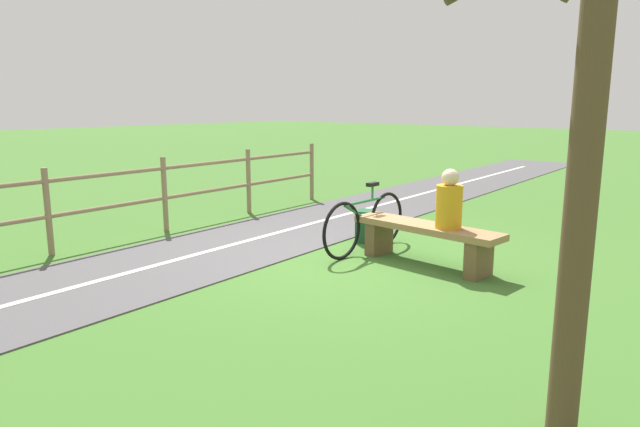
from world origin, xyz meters
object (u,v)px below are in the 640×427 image
(bench, at_px, (426,236))
(bicycle, at_px, (365,223))
(tree_far_right, at_px, (584,147))
(backpack, at_px, (365,226))
(person_seated, at_px, (449,203))

(bench, height_order, bicycle, bicycle)
(bicycle, height_order, tree_far_right, tree_far_right)
(bench, height_order, backpack, bench)
(bicycle, bearing_deg, tree_far_right, 52.46)
(bicycle, xyz_separation_m, backpack, (0.33, -0.47, -0.17))
(bicycle, xyz_separation_m, tree_far_right, (-3.39, 2.67, 1.34))
(bench, bearing_deg, bicycle, 3.73)
(bench, bearing_deg, backpack, -16.15)
(person_seated, distance_m, tree_far_right, 3.51)
(bench, relative_size, person_seated, 2.82)
(person_seated, relative_size, bicycle, 0.40)
(tree_far_right, bearing_deg, bicycle, -38.19)
(bicycle, relative_size, backpack, 3.80)
(backpack, xyz_separation_m, tree_far_right, (-3.72, 3.14, 1.51))
(bench, xyz_separation_m, tree_far_right, (-2.46, 2.64, 1.38))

